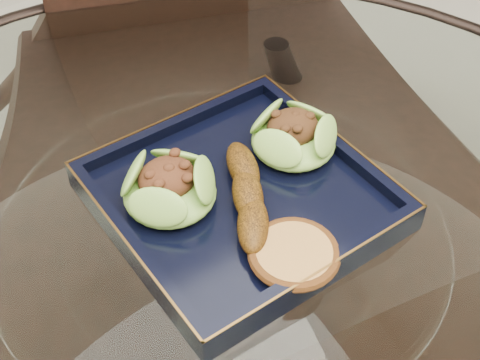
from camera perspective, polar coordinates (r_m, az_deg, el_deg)
dining_table at (r=0.80m, az=-1.32°, el=-14.30°), size 1.13×1.13×0.77m
dining_chair at (r=1.08m, az=-2.58°, el=4.87°), size 0.59×0.59×1.06m
navy_plate at (r=0.71m, az=-0.00°, el=-1.70°), size 0.27×0.27×0.02m
lettuce_wrap_left at (r=0.69m, az=-6.04°, el=-0.78°), size 0.13×0.13×0.03m
lettuce_wrap_right at (r=0.74m, az=4.60°, el=3.62°), size 0.10×0.10×0.03m
roasted_plantain at (r=0.68m, az=0.66°, el=-1.25°), size 0.10×0.15×0.03m
crumb_patty at (r=0.64m, az=4.63°, el=-6.41°), size 0.10×0.10×0.01m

